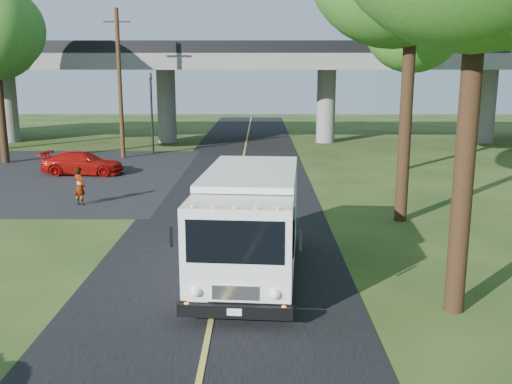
{
  "coord_description": "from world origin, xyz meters",
  "views": [
    {
      "loc": [
        1.08,
        -11.21,
        5.38
      ],
      "look_at": [
        0.94,
        6.43,
        1.6
      ],
      "focal_mm": 40.0,
      "sensor_mm": 36.0,
      "label": 1
    }
  ],
  "objects_px": {
    "traffic_signal": "(151,104)",
    "step_van": "(249,221)",
    "pedestrian": "(80,186)",
    "utility_pole": "(120,83)",
    "red_sedan": "(83,163)",
    "tree_right_far": "(416,13)"
  },
  "relations": [
    {
      "from": "utility_pole",
      "to": "pedestrian",
      "type": "bearing_deg",
      "value": -84.35
    },
    {
      "from": "step_van",
      "to": "traffic_signal",
      "type": "bearing_deg",
      "value": 111.04
    },
    {
      "from": "tree_right_far",
      "to": "red_sedan",
      "type": "height_order",
      "value": "tree_right_far"
    },
    {
      "from": "step_van",
      "to": "pedestrian",
      "type": "height_order",
      "value": "step_van"
    },
    {
      "from": "tree_right_far",
      "to": "utility_pole",
      "type": "bearing_deg",
      "value": 166.0
    },
    {
      "from": "utility_pole",
      "to": "tree_right_far",
      "type": "height_order",
      "value": "tree_right_far"
    },
    {
      "from": "tree_right_far",
      "to": "step_van",
      "type": "height_order",
      "value": "tree_right_far"
    },
    {
      "from": "traffic_signal",
      "to": "pedestrian",
      "type": "bearing_deg",
      "value": -90.95
    },
    {
      "from": "utility_pole",
      "to": "pedestrian",
      "type": "relative_size",
      "value": 5.74
    },
    {
      "from": "step_van",
      "to": "red_sedan",
      "type": "relative_size",
      "value": 1.6
    },
    {
      "from": "traffic_signal",
      "to": "step_van",
      "type": "distance_m",
      "value": 23.79
    },
    {
      "from": "pedestrian",
      "to": "step_van",
      "type": "bearing_deg",
      "value": 162.14
    },
    {
      "from": "utility_pole",
      "to": "tree_right_far",
      "type": "xyz_separation_m",
      "value": [
        16.71,
        -4.16,
        3.71
      ]
    },
    {
      "from": "traffic_signal",
      "to": "step_van",
      "type": "height_order",
      "value": "traffic_signal"
    },
    {
      "from": "tree_right_far",
      "to": "pedestrian",
      "type": "xyz_separation_m",
      "value": [
        -15.45,
        -8.53,
        -7.52
      ]
    },
    {
      "from": "traffic_signal",
      "to": "pedestrian",
      "type": "xyz_separation_m",
      "value": [
        -0.24,
        -14.7,
        -2.42
      ]
    },
    {
      "from": "traffic_signal",
      "to": "tree_right_far",
      "type": "height_order",
      "value": "tree_right_far"
    },
    {
      "from": "tree_right_far",
      "to": "step_van",
      "type": "distance_m",
      "value": 19.79
    },
    {
      "from": "tree_right_far",
      "to": "traffic_signal",
      "type": "bearing_deg",
      "value": 157.93
    },
    {
      "from": "red_sedan",
      "to": "step_van",
      "type": "bearing_deg",
      "value": -146.06
    },
    {
      "from": "utility_pole",
      "to": "pedestrian",
      "type": "xyz_separation_m",
      "value": [
        1.26,
        -12.7,
        -3.81
      ]
    },
    {
      "from": "traffic_signal",
      "to": "utility_pole",
      "type": "distance_m",
      "value": 2.86
    }
  ]
}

